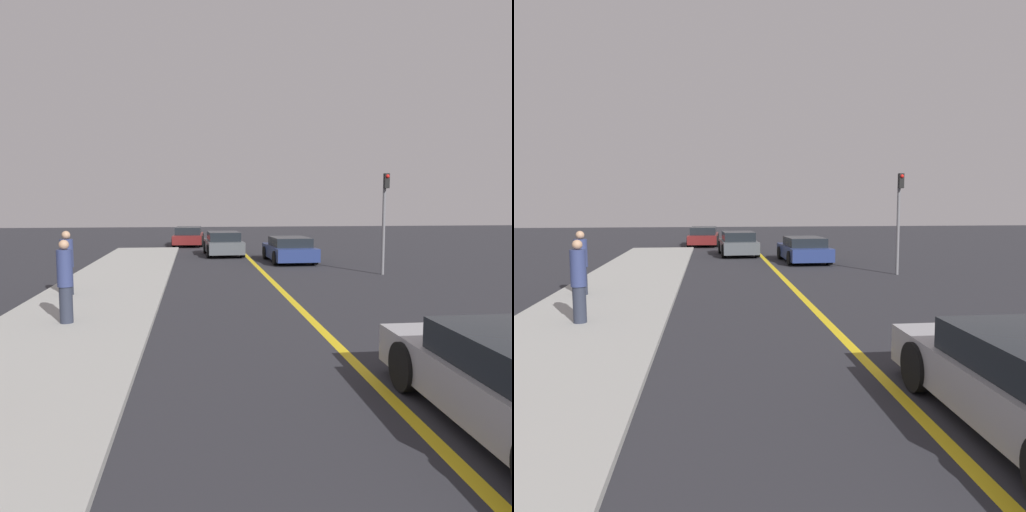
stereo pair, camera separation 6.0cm
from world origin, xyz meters
TOP-DOWN VIEW (x-y plane):
  - road_center_line at (0.00, 18.00)m, footprint 0.20×60.00m
  - sidewalk_left at (-5.40, 15.37)m, footprint 3.54×30.75m
  - car_ahead_center at (1.71, 23.37)m, footprint 2.11×4.09m
  - car_far_distant at (-1.18, 26.68)m, footprint 2.06×3.90m
  - car_parked_left_lot at (-3.06, 33.40)m, footprint 2.07×4.61m
  - pedestrian_mid_group at (-5.48, 11.67)m, footprint 0.33×0.33m
  - pedestrian_far_standing at (-6.29, 15.20)m, footprint 0.36×0.36m
  - traffic_light at (4.46, 18.72)m, footprint 0.18×0.40m

SIDE VIEW (x-z plane):
  - road_center_line at x=0.00m, z-range 0.00..0.01m
  - sidewalk_left at x=-5.40m, z-range 0.00..0.11m
  - car_ahead_center at x=1.71m, z-range -0.01..1.16m
  - car_parked_left_lot at x=-3.06m, z-range -0.01..1.21m
  - car_far_distant at x=-1.18m, z-range -0.01..1.24m
  - pedestrian_far_standing at x=-6.29m, z-range 0.11..1.94m
  - pedestrian_mid_group at x=-5.48m, z-range 0.12..1.94m
  - traffic_light at x=4.46m, z-range 0.45..4.28m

